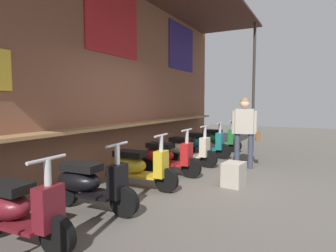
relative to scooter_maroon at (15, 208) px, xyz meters
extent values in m
plane|color=#605B54|center=(2.77, -1.08, -0.39)|extent=(27.94, 27.94, 0.00)
cube|color=brown|center=(2.77, 0.94, 1.61)|extent=(9.98, 0.25, 4.00)
cube|color=#A87F51|center=(2.77, 0.64, 0.66)|extent=(8.98, 0.36, 0.05)
cube|color=#B22328|center=(2.71, 0.80, 2.66)|extent=(1.57, 0.02, 1.28)
cube|color=navy|center=(5.82, 0.80, 2.68)|extent=(1.57, 0.02, 1.28)
cylinder|color=#332D28|center=(6.96, -1.03, 1.54)|extent=(0.08, 0.08, 3.85)
ellipsoid|color=maroon|center=(-0.01, 0.17, 0.01)|extent=(0.42, 0.72, 0.30)
cube|color=black|center=(-0.01, 0.12, 0.21)|extent=(0.33, 0.57, 0.10)
cube|color=maroon|center=(0.01, -0.18, -0.14)|extent=(0.41, 0.52, 0.04)
cube|color=maroon|center=(0.03, -0.48, 0.08)|extent=(0.29, 0.18, 0.44)
cylinder|color=#B7B7BC|center=(0.03, -0.48, 0.21)|extent=(0.07, 0.07, 0.70)
cylinder|color=#B7B7BC|center=(0.03, -0.48, 0.56)|extent=(0.46, 0.06, 0.04)
cylinder|color=black|center=(0.04, -0.58, -0.19)|extent=(0.12, 0.41, 0.40)
ellipsoid|color=black|center=(1.08, 0.17, 0.01)|extent=(0.42, 0.72, 0.30)
cube|color=black|center=(1.08, 0.12, 0.21)|extent=(0.33, 0.57, 0.10)
cube|color=black|center=(1.10, -0.18, -0.14)|extent=(0.41, 0.52, 0.04)
cube|color=black|center=(1.11, -0.48, 0.08)|extent=(0.29, 0.18, 0.44)
cylinder|color=#B7B7BC|center=(1.11, -0.48, 0.21)|extent=(0.07, 0.07, 0.70)
cylinder|color=#B7B7BC|center=(1.11, -0.48, 0.56)|extent=(0.46, 0.06, 0.04)
cylinder|color=black|center=(1.12, -0.58, -0.19)|extent=(0.12, 0.41, 0.40)
cylinder|color=black|center=(1.06, 0.42, -0.19)|extent=(0.12, 0.41, 0.40)
ellipsoid|color=gold|center=(2.25, 0.17, 0.01)|extent=(0.42, 0.72, 0.30)
cube|color=black|center=(2.25, 0.12, 0.21)|extent=(0.33, 0.57, 0.10)
cube|color=gold|center=(2.27, -0.18, -0.14)|extent=(0.41, 0.52, 0.04)
cube|color=gold|center=(2.29, -0.48, 0.08)|extent=(0.29, 0.18, 0.44)
cylinder|color=#B7B7BC|center=(2.29, -0.48, 0.21)|extent=(0.07, 0.07, 0.70)
cylinder|color=#B7B7BC|center=(2.29, -0.48, 0.56)|extent=(0.46, 0.06, 0.04)
cylinder|color=black|center=(2.29, -0.58, -0.19)|extent=(0.12, 0.41, 0.40)
cylinder|color=black|center=(2.23, 0.42, -0.19)|extent=(0.12, 0.41, 0.40)
ellipsoid|color=red|center=(3.33, 0.17, 0.01)|extent=(0.39, 0.70, 0.30)
cube|color=black|center=(3.33, 0.12, 0.21)|extent=(0.31, 0.55, 0.10)
cube|color=red|center=(3.33, -0.18, -0.14)|extent=(0.39, 0.50, 0.04)
cube|color=red|center=(3.33, -0.48, 0.08)|extent=(0.28, 0.16, 0.44)
cylinder|color=#B7B7BC|center=(3.33, -0.48, 0.21)|extent=(0.07, 0.07, 0.70)
cylinder|color=#B7B7BC|center=(3.33, -0.48, 0.56)|extent=(0.46, 0.04, 0.04)
cylinder|color=black|center=(3.33, -0.58, -0.19)|extent=(0.10, 0.40, 0.40)
cylinder|color=black|center=(3.32, 0.42, -0.19)|extent=(0.10, 0.40, 0.40)
ellipsoid|color=beige|center=(4.37, 0.17, 0.01)|extent=(0.40, 0.71, 0.30)
cube|color=black|center=(4.37, 0.12, 0.21)|extent=(0.32, 0.56, 0.10)
cube|color=beige|center=(4.36, -0.18, -0.14)|extent=(0.40, 0.51, 0.04)
cube|color=beige|center=(4.35, -0.48, 0.08)|extent=(0.29, 0.17, 0.44)
cylinder|color=#B7B7BC|center=(4.35, -0.48, 0.21)|extent=(0.07, 0.07, 0.70)
cylinder|color=#B7B7BC|center=(4.35, -0.48, 0.56)|extent=(0.46, 0.05, 0.04)
cylinder|color=black|center=(4.34, -0.58, -0.19)|extent=(0.11, 0.40, 0.40)
cylinder|color=black|center=(4.38, 0.42, -0.19)|extent=(0.11, 0.40, 0.40)
ellipsoid|color=#197075|center=(5.46, 0.17, 0.01)|extent=(0.40, 0.71, 0.30)
cube|color=black|center=(5.46, 0.12, 0.21)|extent=(0.32, 0.56, 0.10)
cube|color=#197075|center=(5.47, -0.18, -0.14)|extent=(0.39, 0.51, 0.04)
cube|color=#197075|center=(5.48, -0.48, 0.08)|extent=(0.28, 0.17, 0.44)
cylinder|color=#B7B7BC|center=(5.48, -0.48, 0.21)|extent=(0.07, 0.07, 0.70)
cylinder|color=#B7B7BC|center=(5.48, -0.48, 0.56)|extent=(0.46, 0.05, 0.04)
cylinder|color=black|center=(5.48, -0.58, -0.19)|extent=(0.11, 0.40, 0.40)
cylinder|color=black|center=(5.46, 0.42, -0.19)|extent=(0.11, 0.40, 0.40)
ellipsoid|color=#237533|center=(6.64, 0.17, 0.01)|extent=(0.39, 0.70, 0.30)
cube|color=black|center=(6.64, 0.12, 0.21)|extent=(0.30, 0.55, 0.10)
cube|color=#237533|center=(6.64, -0.18, -0.14)|extent=(0.38, 0.50, 0.04)
cube|color=#237533|center=(6.64, -0.48, 0.08)|extent=(0.28, 0.16, 0.44)
cylinder|color=#B7B7BC|center=(6.64, -0.48, 0.21)|extent=(0.07, 0.07, 0.70)
cylinder|color=#B7B7BC|center=(6.64, -0.48, 0.56)|extent=(0.46, 0.04, 0.04)
cylinder|color=black|center=(6.64, -0.58, -0.19)|extent=(0.10, 0.40, 0.40)
cylinder|color=black|center=(6.63, 0.42, -0.19)|extent=(0.10, 0.40, 0.40)
cylinder|color=#383D4C|center=(4.65, -1.15, 0.01)|extent=(0.12, 0.12, 0.79)
cylinder|color=#383D4C|center=(4.70, -1.44, 0.01)|extent=(0.12, 0.12, 0.79)
cube|color=#ADA393|center=(4.68, -1.30, 0.68)|extent=(0.28, 0.43, 0.56)
sphere|color=beige|center=(4.68, -1.30, 1.08)|extent=(0.21, 0.21, 0.21)
sphere|color=olive|center=(4.68, -1.30, 1.12)|extent=(0.20, 0.20, 0.20)
cylinder|color=#ADA393|center=(4.62, -1.06, 0.66)|extent=(0.08, 0.08, 0.53)
cylinder|color=#ADA393|center=(4.73, -1.53, 0.66)|extent=(0.08, 0.08, 0.53)
cube|color=brown|center=(4.77, -1.59, 0.34)|extent=(0.28, 0.16, 0.20)
cube|color=#B2A899|center=(3.17, -1.47, -0.17)|extent=(0.45, 0.37, 0.43)
camera|label=1|loc=(-1.85, -2.79, 1.11)|focal=30.79mm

